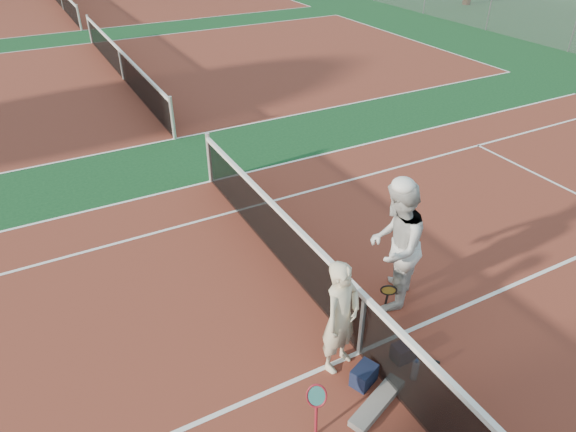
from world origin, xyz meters
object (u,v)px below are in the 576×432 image
at_px(net_main, 362,325).
at_px(racket_black_held, 387,299).
at_px(water_bottle, 415,370).
at_px(player_b, 395,246).
at_px(racket_red, 316,405).
at_px(sports_bag_purple, 404,352).
at_px(player_a, 341,317).
at_px(sports_bag_navy, 364,375).
at_px(racket_spare, 405,350).

distance_m(net_main, racket_black_held, 0.93).
relative_size(net_main, water_bottle, 36.60).
xyz_separation_m(net_main, player_b, (0.98, 0.65, 0.51)).
bearing_deg(racket_black_held, racket_red, -23.68).
relative_size(sports_bag_purple, water_bottle, 1.02).
distance_m(player_a, sports_bag_purple, 1.11).
distance_m(net_main, sports_bag_navy, 0.63).
distance_m(racket_red, sports_bag_purple, 1.54).
relative_size(racket_spare, sports_bag_purple, 1.95).
bearing_deg(racket_red, player_a, -18.86).
height_order(net_main, player_a, player_a).
xyz_separation_m(racket_spare, sports_bag_navy, (-0.78, -0.14, 0.08)).
bearing_deg(player_b, sports_bag_purple, 22.26).
bearing_deg(player_a, sports_bag_purple, -44.56).
distance_m(racket_spare, water_bottle, 0.44).
distance_m(racket_spare, sports_bag_navy, 0.80).
bearing_deg(water_bottle, racket_black_held, 69.55).
distance_m(player_b, water_bottle, 1.71).
bearing_deg(racket_black_held, player_a, -31.90).
xyz_separation_m(player_b, sports_bag_navy, (-1.22, -1.09, -0.89)).
bearing_deg(net_main, racket_black_held, 29.63).
xyz_separation_m(net_main, racket_spare, (0.54, -0.29, -0.46)).
bearing_deg(sports_bag_purple, racket_red, -170.18).
bearing_deg(racket_black_held, sports_bag_purple, 13.94).
height_order(racket_black_held, sports_bag_navy, racket_black_held).
height_order(racket_red, water_bottle, racket_red).
distance_m(net_main, racket_spare, 0.77).
xyz_separation_m(player_b, water_bottle, (-0.62, -1.34, -0.87)).
bearing_deg(sports_bag_purple, racket_black_held, 67.76).
xyz_separation_m(player_b, racket_red, (-2.04, -1.28, -0.74)).
height_order(net_main, sports_bag_purple, net_main).
bearing_deg(racket_spare, player_b, -62.52).
xyz_separation_m(racket_black_held, water_bottle, (-0.42, -1.13, -0.13)).
bearing_deg(sports_bag_navy, player_b, 41.64).
bearing_deg(net_main, racket_spare, -28.24).
xyz_separation_m(net_main, racket_black_held, (0.78, 0.45, -0.23)).
height_order(player_a, racket_spare, player_a).
height_order(racket_black_held, water_bottle, racket_black_held).
bearing_deg(sports_bag_purple, net_main, 141.49).
bearing_deg(sports_bag_purple, water_bottle, -105.81).
height_order(player_b, sports_bag_navy, player_b).
xyz_separation_m(player_a, racket_black_held, (1.13, 0.46, -0.53)).
xyz_separation_m(sports_bag_navy, sports_bag_purple, (0.69, 0.07, -0.01)).
height_order(player_b, racket_black_held, player_b).
bearing_deg(water_bottle, racket_spare, 65.80).
distance_m(racket_red, sports_bag_navy, 0.85).
bearing_deg(player_b, racket_black_held, 6.00).
height_order(player_b, water_bottle, player_b).
bearing_deg(racket_black_held, player_b, 172.31).
xyz_separation_m(racket_red, water_bottle, (1.42, -0.06, -0.13)).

